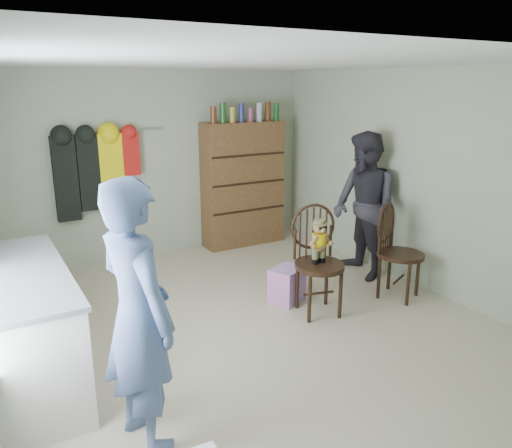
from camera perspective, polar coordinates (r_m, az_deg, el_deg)
ground_plane at (r=5.11m, az=-1.32°, el=-11.22°), size 5.00×5.00×0.00m
room_walls at (r=5.08m, az=-4.35°, el=7.32°), size 5.00×5.00×5.00m
counter at (r=4.41m, az=-24.55°, el=-10.55°), size 0.64×1.86×0.94m
chair_front at (r=5.15m, az=7.04°, el=-3.19°), size 0.61×0.61×1.13m
chair_far at (r=5.72m, az=15.65°, el=-2.57°), size 0.63×0.63×1.08m
striped_bag at (r=5.52m, az=3.57°, el=-6.95°), size 0.45×0.41×0.39m
person_left at (r=3.29m, az=-13.36°, el=-10.27°), size 0.57×0.74×1.80m
person_right at (r=6.16m, az=12.26°, el=1.99°), size 0.80×0.96×1.78m
dresser at (r=7.31m, az=-1.49°, el=4.69°), size 1.20×0.39×2.07m
coat_rack at (r=6.61m, az=-17.96°, el=5.68°), size 1.42×0.12×1.09m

